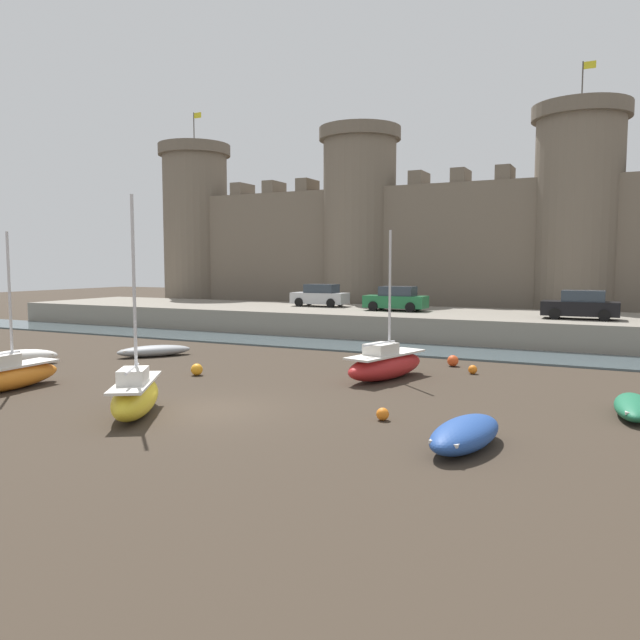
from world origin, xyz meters
The scene contains 18 objects.
ground_plane centered at (0.00, 0.00, 0.00)m, with size 160.00×160.00×0.00m, color #382D23.
water_channel centered at (0.00, 16.12, 0.05)m, with size 80.00×4.50×0.10m, color #47565B.
quay_road centered at (0.00, 23.37, 0.78)m, with size 62.69×10.00×1.56m, color gray.
castle centered at (0.00, 32.55, 7.01)m, with size 57.42×6.74×18.81m.
sailboat_midflat_left centered at (3.12, 7.53, 0.62)m, with size 2.54×4.89×6.03m.
sailboat_near_channel_left centered at (-1.71, -1.61, 0.65)m, with size 3.17×4.12×6.79m.
rowboat_midflat_right centered at (-13.21, 3.39, 0.38)m, with size 2.60×3.18×0.73m.
rowboat_midflat_centre centered at (-9.56, 8.26, 0.30)m, with size 3.10×3.59×0.56m.
rowboat_foreground_left centered at (12.10, 5.01, 0.32)m, with size 1.25×3.36×0.62m.
rowboat_foreground_right centered at (8.24, -0.60, 0.40)m, with size 1.77×3.49×0.78m.
sailboat_foreground_centre centered at (-8.72, -0.71, 0.56)m, with size 1.47×4.46×5.86m.
mooring_buoy_near_channel centered at (6.04, 10.30, 0.19)m, with size 0.38×0.38×0.38m, color orange.
mooring_buoy_near_shore centered at (5.36, 1.18, 0.19)m, with size 0.39×0.39×0.39m, color orange.
mooring_buoy_mid_mud centered at (4.79, 11.88, 0.26)m, with size 0.51×0.51×0.51m, color #E04C1E.
mooring_buoy_off_centre centered at (-4.30, 4.85, 0.25)m, with size 0.50×0.50×0.50m, color orange.
car_quay_centre_east centered at (9.53, 21.83, 2.34)m, with size 4.12×1.92×1.62m.
car_quay_centre_west centered at (-1.90, 23.20, 2.34)m, with size 4.12×1.92×1.62m.
car_quay_east centered at (-8.31, 24.82, 2.34)m, with size 4.12×1.92×1.62m.
Camera 1 is at (11.74, -16.09, 4.69)m, focal length 35.00 mm.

